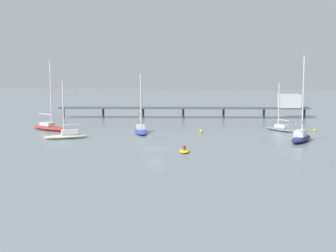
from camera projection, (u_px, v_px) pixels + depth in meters
name	position (u px, v px, depth m)	size (l,w,h in m)	color
ground_plane	(155.00, 149.00, 72.07)	(400.00, 400.00, 0.00)	gray
pier	(239.00, 104.00, 116.27)	(59.15, 9.34, 5.62)	#4C4C51
sailboat_blue	(141.00, 129.00, 89.66)	(4.27, 9.29, 10.74)	#2D4CB7
sailboat_navy	(301.00, 136.00, 79.01)	(5.21, 8.81, 13.71)	navy
sailboat_gray	(280.00, 128.00, 92.84)	(5.84, 7.05, 8.93)	gray
sailboat_cream	(67.00, 135.00, 82.59)	(7.56, 5.19, 9.60)	beige
sailboat_red	(50.00, 126.00, 93.81)	(9.35, 6.73, 13.13)	red
dinghy_yellow	(184.00, 151.00, 69.11)	(1.62, 3.25, 1.14)	yellow
mooring_buoy_mid	(314.00, 130.00, 91.71)	(0.50, 0.50, 0.50)	yellow
mooring_buoy_far	(201.00, 131.00, 89.92)	(0.59, 0.59, 0.59)	yellow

